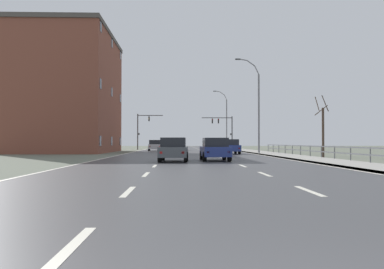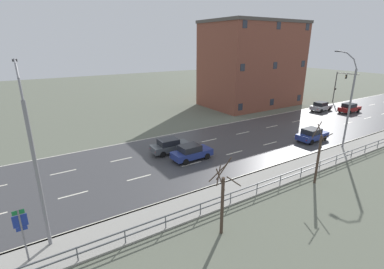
# 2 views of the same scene
# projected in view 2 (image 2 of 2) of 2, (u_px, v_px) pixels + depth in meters

# --- Properties ---
(ground_plane) EXTENTS (160.00, 160.00, 0.12)m
(ground_plane) POSITION_uv_depth(u_px,v_px,m) (323.00, 122.00, 41.23)
(ground_plane) COLOR #5B6051
(road_asphalt_strip) EXTENTS (14.00, 120.00, 0.03)m
(road_asphalt_strip) POSITION_uv_depth(u_px,v_px,m) (366.00, 112.00, 47.29)
(road_asphalt_strip) COLOR #3D3D3F
(road_asphalt_strip) RESTS_ON ground
(guardrail) EXTENTS (0.07, 39.33, 1.00)m
(guardrail) POSITION_uv_depth(u_px,v_px,m) (269.00, 182.00, 21.99)
(guardrail) COLOR #515459
(guardrail) RESTS_ON ground
(street_lamp_foreground) EXTENTS (2.81, 0.24, 10.39)m
(street_lamp_foreground) POSITION_uv_depth(u_px,v_px,m) (35.00, 165.00, 14.74)
(street_lamp_foreground) COLOR slate
(street_lamp_foreground) RESTS_ON ground
(street_lamp_midground) EXTENTS (2.67, 0.24, 10.40)m
(street_lamp_midground) POSITION_uv_depth(u_px,v_px,m) (349.00, 103.00, 29.71)
(street_lamp_midground) COLOR slate
(street_lamp_midground) RESTS_ON ground
(highway_sign) EXTENTS (0.09, 0.68, 3.23)m
(highway_sign) POSITION_uv_depth(u_px,v_px,m) (22.00, 229.00, 14.31)
(highway_sign) COLOR slate
(highway_sign) RESTS_ON ground
(traffic_signal_left) EXTENTS (4.23, 0.36, 5.92)m
(traffic_signal_left) POSITION_uv_depth(u_px,v_px,m) (339.00, 83.00, 53.40)
(traffic_signal_left) COLOR #38383A
(traffic_signal_left) RESTS_ON ground
(car_mid_centre) EXTENTS (1.96, 4.17, 1.57)m
(car_mid_centre) POSITION_uv_depth(u_px,v_px,m) (170.00, 146.00, 29.53)
(car_mid_centre) COLOR #474C51
(car_mid_centre) RESTS_ON ground
(car_far_left) EXTENTS (1.98, 4.18, 1.57)m
(car_far_left) POSITION_uv_depth(u_px,v_px,m) (321.00, 106.00, 47.70)
(car_far_left) COLOR #B7B7BC
(car_far_left) RESTS_ON ground
(car_far_right) EXTENTS (1.92, 4.14, 1.57)m
(car_far_right) POSITION_uv_depth(u_px,v_px,m) (191.00, 152.00, 27.77)
(car_far_right) COLOR navy
(car_far_right) RESTS_ON ground
(car_near_right) EXTENTS (1.87, 4.12, 1.57)m
(car_near_right) POSITION_uv_depth(u_px,v_px,m) (349.00, 108.00, 46.58)
(car_near_right) COLOR maroon
(car_near_right) RESTS_ON ground
(car_distant) EXTENTS (1.90, 4.13, 1.57)m
(car_distant) POSITION_uv_depth(u_px,v_px,m) (312.00, 135.00, 33.06)
(car_distant) COLOR navy
(car_distant) RESTS_ON ground
(brick_building) EXTENTS (11.27, 17.11, 14.83)m
(brick_building) POSITION_uv_depth(u_px,v_px,m) (252.00, 64.00, 50.70)
(brick_building) COLOR brown
(brick_building) RESTS_ON ground
(bare_tree_near) EXTENTS (1.64, 1.48, 4.93)m
(bare_tree_near) POSITION_uv_depth(u_px,v_px,m) (222.00, 200.00, 16.54)
(bare_tree_near) COLOR #423328
(bare_tree_near) RESTS_ON ground
(bare_tree_mid) EXTENTS (1.14, 1.13, 5.19)m
(bare_tree_mid) POSITION_uv_depth(u_px,v_px,m) (318.00, 157.00, 22.65)
(bare_tree_mid) COLOR #423328
(bare_tree_mid) RESTS_ON ground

